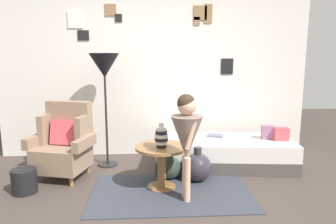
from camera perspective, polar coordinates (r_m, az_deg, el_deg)
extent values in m
plane|color=#423833|center=(3.30, -1.66, -17.69)|extent=(12.00, 12.00, 0.00)
cube|color=silver|center=(4.88, -2.50, 7.25)|extent=(4.80, 0.10, 2.60)
cube|color=black|center=(4.87, -9.10, 16.77)|extent=(0.10, 0.02, 0.11)
cube|color=gray|center=(4.87, -9.11, 16.78)|extent=(0.08, 0.01, 0.09)
cube|color=black|center=(4.93, -15.34, 13.50)|extent=(0.16, 0.02, 0.15)
cube|color=silver|center=(4.92, -15.35, 13.50)|extent=(0.13, 0.01, 0.11)
cube|color=olive|center=(4.90, -10.55, 18.05)|extent=(0.16, 0.02, 0.17)
cube|color=gray|center=(4.90, -10.56, 18.06)|extent=(0.13, 0.01, 0.13)
cube|color=white|center=(4.97, -16.77, 15.99)|extent=(0.22, 0.02, 0.24)
cube|color=gray|center=(4.96, -16.78, 15.99)|extent=(0.17, 0.01, 0.19)
cube|color=olive|center=(4.90, 5.33, 16.39)|extent=(0.09, 0.02, 0.12)
cube|color=silver|center=(4.90, 5.33, 16.40)|extent=(0.07, 0.01, 0.09)
cube|color=olive|center=(4.93, 5.97, 17.73)|extent=(0.20, 0.02, 0.21)
cube|color=slate|center=(4.92, 5.98, 17.74)|extent=(0.16, 0.01, 0.16)
cube|color=olive|center=(4.95, 7.45, 17.58)|extent=(0.12, 0.02, 0.28)
cube|color=slate|center=(4.94, 7.46, 17.59)|extent=(0.09, 0.01, 0.22)
cube|color=black|center=(4.97, 10.84, 8.28)|extent=(0.19, 0.02, 0.24)
cube|color=beige|center=(4.97, 10.86, 8.28)|extent=(0.15, 0.01, 0.19)
cube|color=#333842|center=(3.68, 0.54, -14.60)|extent=(1.82, 1.13, 0.01)
cylinder|color=#9E7042|center=(4.25, -23.19, -11.17)|extent=(0.04, 0.04, 0.12)
cylinder|color=#9E7042|center=(4.00, -17.41, -12.11)|extent=(0.04, 0.04, 0.12)
cylinder|color=#9E7042|center=(4.59, -19.98, -9.34)|extent=(0.04, 0.04, 0.12)
cylinder|color=#9E7042|center=(4.37, -14.53, -10.06)|extent=(0.04, 0.04, 0.12)
cube|color=#8C725B|center=(4.23, -18.95, -7.96)|extent=(0.73, 0.70, 0.30)
cube|color=#8C725B|center=(4.31, -17.72, -1.70)|extent=(0.62, 0.29, 0.55)
cube|color=#8C725B|center=(4.36, -21.50, -2.93)|extent=(0.16, 0.32, 0.39)
cube|color=#8C725B|center=(4.10, -15.39, -3.37)|extent=(0.16, 0.32, 0.39)
cube|color=#8C725B|center=(4.33, -23.03, -4.78)|extent=(0.22, 0.51, 0.14)
cube|color=#8C725B|center=(3.99, -15.18, -5.52)|extent=(0.22, 0.51, 0.14)
cube|color=#D64C56|center=(4.23, -18.52, -3.58)|extent=(0.39, 0.25, 0.33)
cube|color=#4C4742|center=(4.54, 10.26, -8.73)|extent=(1.97, 0.98, 0.18)
cube|color=silver|center=(4.48, 10.34, -6.30)|extent=(1.97, 0.98, 0.22)
cube|color=#D64C56|center=(4.57, 20.11, -3.84)|extent=(0.20, 0.12, 0.18)
cube|color=gray|center=(4.58, 17.91, -3.57)|extent=(0.18, 0.15, 0.19)
cylinder|color=olive|center=(3.81, -1.17, -13.62)|extent=(0.34, 0.34, 0.02)
cylinder|color=olive|center=(3.71, -1.19, -10.20)|extent=(0.10, 0.10, 0.46)
cylinder|color=olive|center=(3.64, -1.20, -6.55)|extent=(0.62, 0.62, 0.03)
cylinder|color=black|center=(3.58, -1.23, -6.22)|extent=(0.12, 0.12, 0.04)
cylinder|color=silver|center=(3.57, -1.23, -5.62)|extent=(0.14, 0.14, 0.04)
cylinder|color=black|center=(3.56, -1.23, -5.01)|extent=(0.16, 0.16, 0.04)
cylinder|color=silver|center=(3.55, -1.23, -4.40)|extent=(0.16, 0.16, 0.04)
cylinder|color=black|center=(3.54, -1.23, -3.79)|extent=(0.14, 0.14, 0.04)
cylinder|color=silver|center=(3.53, -1.24, -3.17)|extent=(0.12, 0.12, 0.04)
cylinder|color=silver|center=(3.52, -1.24, -2.39)|extent=(0.06, 0.06, 0.06)
cylinder|color=black|center=(4.63, -11.04, -9.42)|extent=(0.28, 0.28, 0.02)
cylinder|color=black|center=(4.44, -11.37, -0.18)|extent=(0.03, 0.03, 1.49)
cone|color=black|center=(4.37, -11.67, 8.40)|extent=(0.41, 0.41, 0.33)
cylinder|color=#D8AD8E|center=(3.37, 3.56, -12.44)|extent=(0.07, 0.07, 0.50)
cylinder|color=#D8AD8E|center=(3.47, 3.21, -11.81)|extent=(0.07, 0.07, 0.50)
cone|color=gray|center=(3.28, 3.46, -4.81)|extent=(0.34, 0.34, 0.47)
cylinder|color=gray|center=(3.24, 3.49, -2.12)|extent=(0.17, 0.17, 0.18)
cylinder|color=#D8AD8E|center=(3.15, 4.28, -4.16)|extent=(0.13, 0.06, 0.32)
cylinder|color=#D8AD8E|center=(3.38, 3.39, -3.17)|extent=(0.13, 0.06, 0.32)
sphere|color=#D8AD8E|center=(3.21, 3.53, 1.21)|extent=(0.20, 0.20, 0.20)
sphere|color=#38281E|center=(3.20, 3.36, 1.65)|extent=(0.19, 0.19, 0.19)
cube|color=slate|center=(4.56, 8.76, -4.31)|extent=(0.26, 0.23, 0.03)
sphere|color=#2D3D33|center=(4.01, 0.36, -10.23)|extent=(0.29, 0.29, 0.29)
cylinder|color=#2D3D33|center=(3.95, 0.36, -7.69)|extent=(0.08, 0.08, 0.09)
sphere|color=#332D38|center=(3.95, 5.46, -10.12)|extent=(0.36, 0.36, 0.36)
cylinder|color=#332D38|center=(3.88, 5.51, -7.10)|extent=(0.10, 0.10, 0.09)
cylinder|color=black|center=(3.99, -25.00, -11.46)|extent=(0.28, 0.28, 0.28)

